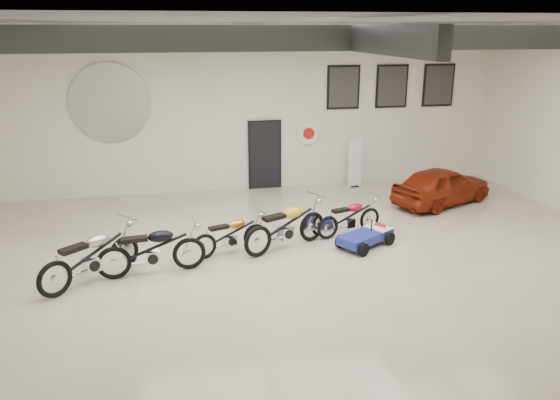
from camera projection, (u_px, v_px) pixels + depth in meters
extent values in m
cube|color=beige|center=(291.00, 265.00, 11.71)|extent=(16.00, 12.00, 0.01)
cube|color=slate|center=(293.00, 21.00, 10.20)|extent=(16.00, 12.00, 0.01)
cube|color=silver|center=(248.00, 109.00, 16.55)|extent=(16.00, 0.02, 5.00)
cube|color=black|center=(265.00, 156.00, 17.04)|extent=(0.92, 0.08, 2.10)
imported|color=maroon|center=(442.00, 185.00, 15.63)|extent=(2.49, 3.47, 1.10)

